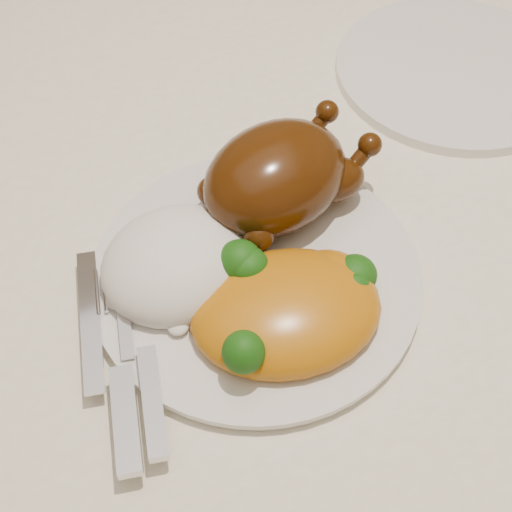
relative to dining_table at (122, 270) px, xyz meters
name	(u,v)px	position (x,y,z in m)	size (l,w,h in m)	color
floor	(180,500)	(0.00, 0.00, -0.67)	(4.00, 4.00, 0.00)	brown
dining_table	(122,270)	(0.00, 0.00, 0.00)	(1.60, 0.90, 0.76)	brown
tablecloth	(110,221)	(0.00, 0.00, 0.07)	(1.73, 1.03, 0.18)	white
dinner_plate	(256,276)	(0.08, -0.13, 0.11)	(0.25, 0.25, 0.01)	silver
side_plate	(455,70)	(0.36, 0.02, 0.11)	(0.23, 0.23, 0.01)	silver
roast_chicken	(279,176)	(0.13, -0.08, 0.15)	(0.16, 0.12, 0.08)	#422307
rice_mound	(177,264)	(0.03, -0.11, 0.12)	(0.13, 0.13, 0.06)	white
mac_and_cheese	(291,305)	(0.09, -0.17, 0.13)	(0.16, 0.13, 0.06)	orange
cutlery	(126,378)	(-0.03, -0.18, 0.12)	(0.06, 0.19, 0.01)	silver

